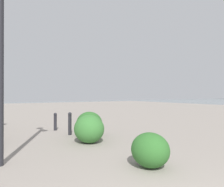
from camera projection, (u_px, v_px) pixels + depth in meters
lamppost at (0, 22)px, 4.22m from camera, size 0.98×0.28×4.46m
bollard_near at (70, 123)px, 7.41m from camera, size 0.13×0.13×0.82m
bollard_mid at (55, 121)px, 8.34m from camera, size 0.13×0.13×0.71m
shrub_low at (89, 129)px, 6.20m from camera, size 0.99×0.89×0.84m
shrub_round at (150, 150)px, 4.12m from camera, size 0.81×0.73×0.69m
shrub_wide at (89, 124)px, 7.23m from camera, size 0.99×0.89×0.85m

